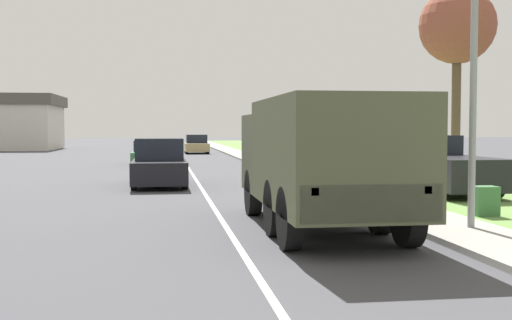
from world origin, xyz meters
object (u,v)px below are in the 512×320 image
car_nearest_ahead (160,165)px  lamp_post (463,33)px  military_truck (321,156)px  car_second_ahead (149,154)px  car_third_ahead (197,145)px  pickup_truck (439,166)px

car_nearest_ahead → lamp_post: size_ratio=0.72×
military_truck → car_second_ahead: 24.29m
car_nearest_ahead → lamp_post: 13.22m
military_truck → car_third_ahead: military_truck is taller
car_nearest_ahead → car_second_ahead: bearing=92.7°
military_truck → lamp_post: lamp_post is taller
military_truck → car_nearest_ahead: military_truck is taller
car_nearest_ahead → car_third_ahead: bearing=84.4°
military_truck → pickup_truck: (5.64, 6.85, -0.65)m
car_third_ahead → car_nearest_ahead: bearing=-95.6°
pickup_truck → military_truck: bearing=-129.4°
pickup_truck → lamp_post: lamp_post is taller
military_truck → pickup_truck: bearing=50.6°
car_second_ahead → car_nearest_ahead: bearing=-87.3°
car_nearest_ahead → pickup_truck: pickup_truck is taller
military_truck → lamp_post: 3.69m
military_truck → car_nearest_ahead: size_ratio=1.47×
pickup_truck → car_third_ahead: bearing=100.6°
car_third_ahead → pickup_truck: 33.35m
car_second_ahead → pickup_truck: pickup_truck is taller
car_nearest_ahead → car_third_ahead: (2.84, 29.08, -0.08)m
car_second_ahead → car_third_ahead: car_third_ahead is taller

